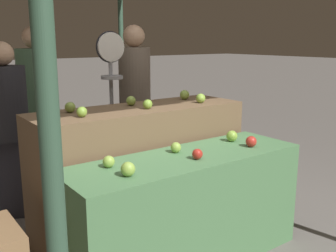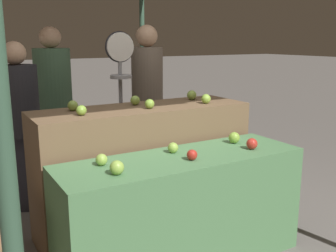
{
  "view_description": "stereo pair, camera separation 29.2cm",
  "coord_description": "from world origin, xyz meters",
  "px_view_note": "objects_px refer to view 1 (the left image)",
  "views": [
    {
      "loc": [
        -1.63,
        -2.0,
        1.57
      ],
      "look_at": [
        0.06,
        0.3,
        0.94
      ],
      "focal_mm": 42.0,
      "sensor_mm": 36.0,
      "label": 1
    },
    {
      "loc": [
        -1.38,
        -2.16,
        1.57
      ],
      "look_at": [
        0.06,
        0.3,
        0.94
      ],
      "focal_mm": 42.0,
      "sensor_mm": 36.0,
      "label": 2
    }
  ],
  "objects_px": {
    "person_customer_left": "(38,98)",
    "person_customer_right": "(7,120)",
    "person_vendor_at_scale": "(135,94)",
    "produce_scale": "(112,81)"
  },
  "relations": [
    {
      "from": "person_customer_right",
      "to": "person_customer_left",
      "type": "bearing_deg",
      "value": -103.93
    },
    {
      "from": "produce_scale",
      "to": "person_vendor_at_scale",
      "type": "xyz_separation_m",
      "value": [
        0.44,
        0.33,
        -0.19
      ]
    },
    {
      "from": "person_customer_left",
      "to": "person_customer_right",
      "type": "bearing_deg",
      "value": 67.62
    },
    {
      "from": "person_customer_left",
      "to": "person_customer_right",
      "type": "relative_size",
      "value": 1.09
    },
    {
      "from": "person_vendor_at_scale",
      "to": "person_customer_right",
      "type": "bearing_deg",
      "value": -20.34
    },
    {
      "from": "person_vendor_at_scale",
      "to": "person_customer_right",
      "type": "relative_size",
      "value": 1.1
    },
    {
      "from": "produce_scale",
      "to": "person_customer_right",
      "type": "distance_m",
      "value": 0.97
    },
    {
      "from": "produce_scale",
      "to": "person_customer_left",
      "type": "distance_m",
      "value": 0.97
    },
    {
      "from": "produce_scale",
      "to": "person_customer_left",
      "type": "xyz_separation_m",
      "value": [
        -0.41,
        0.86,
        -0.22
      ]
    },
    {
      "from": "person_vendor_at_scale",
      "to": "person_customer_right",
      "type": "distance_m",
      "value": 1.32
    }
  ]
}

